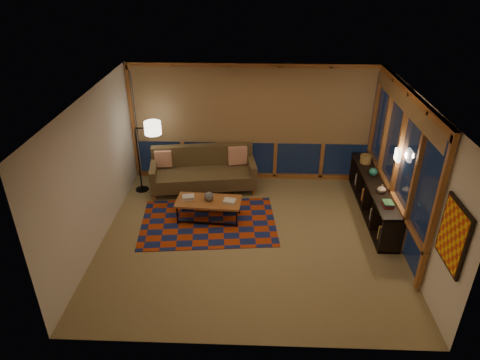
{
  "coord_description": "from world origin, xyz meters",
  "views": [
    {
      "loc": [
        0.07,
        -6.59,
        4.78
      ],
      "look_at": [
        -0.19,
        0.11,
        1.17
      ],
      "focal_mm": 32.0,
      "sensor_mm": 36.0,
      "label": 1
    }
  ],
  "objects_px": {
    "sofa": "(203,171)",
    "coffee_table": "(209,210)",
    "bookshelf": "(373,197)",
    "floor_lamp": "(138,157)"
  },
  "relations": [
    {
      "from": "sofa",
      "to": "bookshelf",
      "type": "relative_size",
      "value": 0.81
    },
    {
      "from": "bookshelf",
      "to": "floor_lamp",
      "type": "bearing_deg",
      "value": 171.61
    },
    {
      "from": "floor_lamp",
      "to": "bookshelf",
      "type": "distance_m",
      "value": 5.03
    },
    {
      "from": "sofa",
      "to": "coffee_table",
      "type": "height_order",
      "value": "sofa"
    },
    {
      "from": "sofa",
      "to": "floor_lamp",
      "type": "bearing_deg",
      "value": 174.4
    },
    {
      "from": "sofa",
      "to": "coffee_table",
      "type": "bearing_deg",
      "value": -87.28
    },
    {
      "from": "sofa",
      "to": "bookshelf",
      "type": "xyz_separation_m",
      "value": [
        3.56,
        -0.8,
        -0.11
      ]
    },
    {
      "from": "sofa",
      "to": "coffee_table",
      "type": "relative_size",
      "value": 1.78
    },
    {
      "from": "sofa",
      "to": "coffee_table",
      "type": "distance_m",
      "value": 1.24
    },
    {
      "from": "floor_lamp",
      "to": "bookshelf",
      "type": "relative_size",
      "value": 0.58
    }
  ]
}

